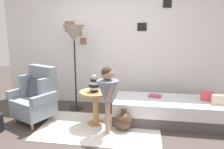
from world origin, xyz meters
The scene contains 13 objects.
ground_plane centered at (0.00, 0.00, 0.00)m, with size 12.00×12.00×0.00m, color #423833.
gallery_wall centered at (0.00, 1.95, 1.30)m, with size 4.80×0.12×2.60m.
rug centered at (-0.01, 0.66, 0.01)m, with size 1.96×1.18×0.01m, color silver.
armchair centered at (-1.17, 0.78, 0.44)m, with size 0.89×0.80×0.97m.
daybed centered at (1.14, 1.13, 0.20)m, with size 1.90×0.81×0.40m.
pillow_head centered at (1.91, 1.03, 0.48)m, with size 0.22×0.12×0.16m, color beige.
pillow_mid centered at (1.77, 1.20, 0.48)m, with size 0.21×0.12×0.16m, color #D64C56.
side_table centered at (-0.11, 0.81, 0.41)m, with size 0.54×0.54×0.58m.
vase_striped centered at (-0.12, 0.79, 0.70)m, with size 0.18×0.18×0.28m.
floor_lamp centered at (-0.68, 1.48, 1.47)m, with size 0.43×0.43×1.68m.
person_child centered at (0.15, 0.53, 0.67)m, with size 0.34×0.34×1.05m.
book_on_daybed centered at (0.89, 1.25, 0.42)m, with size 0.22×0.16×0.03m, color #B43F66.
demijohn_near centered at (0.39, 0.66, 0.15)m, with size 0.29×0.29×0.38m.
Camera 1 is at (0.74, -2.58, 1.60)m, focal length 34.74 mm.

